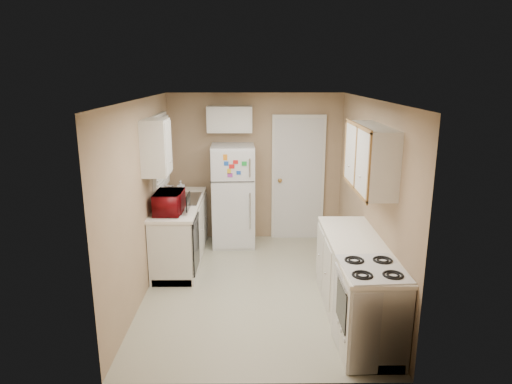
{
  "coord_description": "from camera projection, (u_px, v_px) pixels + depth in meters",
  "views": [
    {
      "loc": [
        -0.05,
        -5.42,
        2.7
      ],
      "look_at": [
        0.0,
        0.5,
        1.15
      ],
      "focal_mm": 32.0,
      "sensor_mm": 36.0,
      "label": 1
    }
  ],
  "objects": [
    {
      "name": "right_counter",
      "position": [
        356.0,
        283.0,
        5.05
      ],
      "size": [
        0.6,
        2.0,
        0.9
      ],
      "primitive_type": "cube",
      "color": "silver",
      "rests_on": "floor"
    },
    {
      "name": "wall_right",
      "position": [
        369.0,
        198.0,
        5.63
      ],
      "size": [
        3.8,
        3.8,
        0.0
      ],
      "primitive_type": "plane",
      "color": "tan",
      "rests_on": "floor"
    },
    {
      "name": "wall_left",
      "position": [
        143.0,
        199.0,
        5.61
      ],
      "size": [
        3.8,
        3.8,
        0.0
      ],
      "primitive_type": "plane",
      "color": "tan",
      "rests_on": "floor"
    },
    {
      "name": "microwave",
      "position": [
        169.0,
        202.0,
        6.01
      ],
      "size": [
        0.52,
        0.29,
        0.34
      ],
      "primitive_type": "imported",
      "rotation": [
        0.0,
        0.0,
        1.56
      ],
      "color": "maroon",
      "rests_on": "left_counter"
    },
    {
      "name": "window_blinds",
      "position": [
        161.0,
        152.0,
        6.53
      ],
      "size": [
        0.1,
        0.98,
        1.08
      ],
      "primitive_type": "cube",
      "color": "silver",
      "rests_on": "wall_left"
    },
    {
      "name": "soap_bottle",
      "position": [
        181.0,
        187.0,
        7.01
      ],
      "size": [
        0.11,
        0.11,
        0.2
      ],
      "primitive_type": "imported",
      "rotation": [
        0.0,
        0.0,
        -0.29
      ],
      "color": "white",
      "rests_on": "left_counter"
    },
    {
      "name": "interior_door",
      "position": [
        298.0,
        179.0,
        7.47
      ],
      "size": [
        0.86,
        0.06,
        2.08
      ],
      "primitive_type": "cube",
      "color": "silver",
      "rests_on": "floor"
    },
    {
      "name": "ceiling",
      "position": [
        256.0,
        99.0,
        5.32
      ],
      "size": [
        3.8,
        3.8,
        0.0
      ],
      "primitive_type": "plane",
      "color": "white",
      "rests_on": "floor"
    },
    {
      "name": "wall_front",
      "position": [
        258.0,
        259.0,
        3.79
      ],
      "size": [
        2.8,
        2.8,
        0.0
      ],
      "primitive_type": "plane",
      "color": "tan",
      "rests_on": "floor"
    },
    {
      "name": "left_counter",
      "position": [
        181.0,
        231.0,
        6.68
      ],
      "size": [
        0.6,
        1.8,
        0.9
      ],
      "primitive_type": "cube",
      "color": "silver",
      "rests_on": "floor"
    },
    {
      "name": "sink",
      "position": [
        181.0,
        202.0,
        6.72
      ],
      "size": [
        0.54,
        0.74,
        0.16
      ],
      "primitive_type": "cube",
      "color": "gray",
      "rests_on": "left_counter"
    },
    {
      "name": "cabinet_over_fridge",
      "position": [
        230.0,
        119.0,
        7.11
      ],
      "size": [
        0.7,
        0.3,
        0.4
      ],
      "primitive_type": "cube",
      "color": "silver",
      "rests_on": "wall_back"
    },
    {
      "name": "stove",
      "position": [
        370.0,
        315.0,
        4.43
      ],
      "size": [
        0.61,
        0.73,
        0.85
      ],
      "primitive_type": "cube",
      "rotation": [
        0.0,
        0.0,
        0.06
      ],
      "color": "silver",
      "rests_on": "floor"
    },
    {
      "name": "wall_back",
      "position": [
        255.0,
        167.0,
        7.46
      ],
      "size": [
        2.8,
        2.8,
        0.0
      ],
      "primitive_type": "plane",
      "color": "tan",
      "rests_on": "floor"
    },
    {
      "name": "upper_cabinet_right",
      "position": [
        371.0,
        158.0,
        5.0
      ],
      "size": [
        0.3,
        1.2,
        0.7
      ],
      "primitive_type": "cube",
      "color": "silver",
      "rests_on": "wall_right"
    },
    {
      "name": "floor",
      "position": [
        256.0,
        287.0,
        5.93
      ],
      "size": [
        3.8,
        3.8,
        0.0
      ],
      "primitive_type": "plane",
      "color": "beige",
      "rests_on": "ground"
    },
    {
      "name": "dishwasher",
      "position": [
        196.0,
        244.0,
        6.09
      ],
      "size": [
        0.03,
        0.58,
        0.72
      ],
      "primitive_type": "cube",
      "color": "black",
      "rests_on": "floor"
    },
    {
      "name": "upper_cabinet_left",
      "position": [
        156.0,
        147.0,
        5.68
      ],
      "size": [
        0.3,
        0.45,
        0.7
      ],
      "primitive_type": "cube",
      "color": "silver",
      "rests_on": "wall_left"
    },
    {
      "name": "refrigerator",
      "position": [
        233.0,
        196.0,
        7.24
      ],
      "size": [
        0.69,
        0.67,
        1.62
      ],
      "primitive_type": "cube",
      "rotation": [
        0.0,
        0.0,
        0.04
      ],
      "color": "silver",
      "rests_on": "floor"
    }
  ]
}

